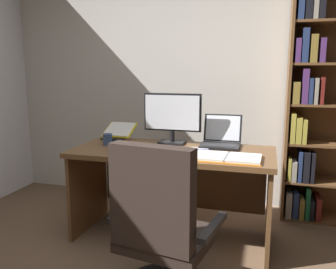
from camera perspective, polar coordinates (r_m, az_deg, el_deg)
wall_back at (r=3.71m, az=4.99°, el=10.17°), size 4.69×0.12×2.73m
desk at (r=2.97m, az=1.12°, el=-6.01°), size 1.60×0.72×0.75m
bookshelf at (r=3.45m, az=23.77°, el=4.05°), size 0.85×0.33×2.14m
office_chair at (r=2.13m, az=-1.03°, el=-16.41°), size 0.67×0.60×0.99m
monitor at (r=3.04m, az=0.70°, el=2.65°), size 0.50×0.16×0.43m
laptop at (r=3.00m, az=8.51°, el=-0.83°), size 0.32×0.32×0.25m
keyboard at (r=2.73m, az=-1.32°, el=-2.72°), size 0.42×0.15×0.02m
computer_mouse at (r=2.83m, az=-7.14°, el=-2.17°), size 0.06×0.10×0.04m
reading_stand_with_book at (r=3.31m, az=-7.92°, el=0.51°), size 0.27×0.30×0.13m
open_binder at (r=2.58m, az=9.49°, el=-3.65°), size 0.50×0.30×0.02m
notepad at (r=2.80m, az=4.93°, el=-2.60°), size 0.17×0.23×0.01m
pen at (r=2.79m, az=5.34°, el=-2.45°), size 0.14×0.03×0.01m
coffee_mug at (r=3.06m, az=-9.68°, el=-0.75°), size 0.08×0.08×0.09m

